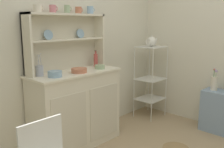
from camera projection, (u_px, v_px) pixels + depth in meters
name	position (u px, v px, depth m)	size (l,w,h in m)	color
wall_back	(68.00, 39.00, 3.02)	(3.84, 0.05, 2.50)	silver
hutch_cabinet	(76.00, 108.00, 2.92)	(1.09, 0.45, 0.90)	silver
hutch_shelf_unit	(65.00, 37.00, 2.87)	(1.02, 0.18, 0.65)	beige
bakers_rack	(151.00, 74.00, 3.82)	(0.41, 0.35, 1.10)	silver
side_shelf_blue	(221.00, 112.00, 3.32)	(0.28, 0.48, 0.56)	#849EBC
cup_cream_0	(38.00, 8.00, 2.53)	(0.10, 0.08, 0.08)	silver
cup_rose_1	(53.00, 9.00, 2.65)	(0.09, 0.07, 0.08)	#D17A84
cup_sage_2	(67.00, 9.00, 2.79)	(0.08, 0.06, 0.09)	#9EB78E
cup_terracotta_3	(79.00, 10.00, 2.90)	(0.09, 0.07, 0.08)	#C67556
cup_sky_4	(90.00, 10.00, 3.03)	(0.09, 0.08, 0.09)	#8EB2D1
bowl_mixing_large	(55.00, 74.00, 2.55)	(0.14, 0.14, 0.06)	#8EB2D1
bowl_floral_medium	(79.00, 70.00, 2.78)	(0.17, 0.17, 0.05)	#C67556
bowl_cream_small	(100.00, 67.00, 3.01)	(0.12, 0.12, 0.05)	#9EB78E
jam_bottle	(96.00, 60.00, 3.16)	(0.05, 0.05, 0.21)	#B74C47
utensil_jar	(40.00, 70.00, 2.59)	(0.08, 0.08, 0.24)	#B2B7C6
porcelain_teapot	(152.00, 42.00, 3.72)	(0.24, 0.15, 0.17)	white
flower_vase	(214.00, 83.00, 3.32)	(0.09, 0.09, 0.30)	silver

